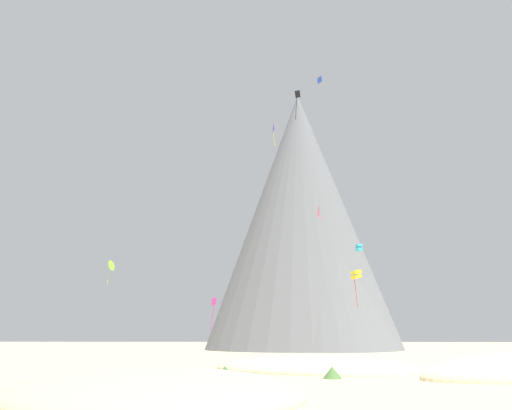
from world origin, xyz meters
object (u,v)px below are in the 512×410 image
object	(u,v)px
kite_black_high	(297,99)
kite_yellow_low	(356,275)
bush_scatter_east	(225,371)
kite_indigo_high	(274,128)
bush_near_right	(332,373)
bush_mid_center	(148,378)
kite_cyan_mid	(359,248)
bush_far_left	(388,365)
kite_lime_low	(111,266)
kite_magenta_low	(213,307)
kite_blue_high	(320,80)
kite_pink_mid	(319,214)
rock_massif	(304,226)

from	to	relation	value
kite_black_high	kite_yellow_low	world-z (taller)	kite_black_high
bush_scatter_east	kite_indigo_high	xyz separation A→B (m)	(4.06, 30.69, 35.41)
bush_near_right	kite_indigo_high	size ratio (longest dim) A/B	0.39
bush_mid_center	bush_scatter_east	bearing A→B (deg)	49.64
kite_indigo_high	kite_cyan_mid	distance (m)	27.46
bush_far_left	kite_lime_low	xyz separation A→B (m)	(-37.51, 23.91, 13.38)
bush_near_right	bush_far_left	bearing A→B (deg)	58.37
bush_scatter_east	kite_cyan_mid	world-z (taller)	kite_cyan_mid
kite_black_high	kite_magenta_low	world-z (taller)	kite_black_high
kite_blue_high	kite_lime_low	bearing A→B (deg)	88.18
kite_magenta_low	bush_mid_center	bearing A→B (deg)	-104.32
bush_near_right	kite_indigo_high	bearing A→B (deg)	98.59
bush_scatter_east	kite_magenta_low	xyz separation A→B (m)	(-3.16, 15.44, 6.26)
bush_scatter_east	kite_lime_low	size ratio (longest dim) A/B	0.36
bush_scatter_east	kite_yellow_low	xyz separation A→B (m)	(16.22, 31.20, 11.74)
kite_pink_mid	bush_mid_center	bearing A→B (deg)	-29.73
bush_scatter_east	kite_blue_high	bearing A→B (deg)	65.18
kite_black_high	kite_magenta_low	size ratio (longest dim) A/B	1.26
kite_magenta_low	kite_pink_mid	world-z (taller)	kite_pink_mid
bush_near_right	kite_blue_high	size ratio (longest dim) A/B	1.67
bush_mid_center	kite_pink_mid	xyz separation A→B (m)	(14.75, 20.03, 17.30)
bush_mid_center	bush_near_right	size ratio (longest dim) A/B	1.29
bush_scatter_east	bush_near_right	bearing A→B (deg)	-14.49
bush_mid_center	kite_blue_high	size ratio (longest dim) A/B	2.14
kite_black_high	kite_cyan_mid	bearing A→B (deg)	-59.19
bush_mid_center	kite_magenta_low	distance (m)	22.56
kite_pink_mid	kite_blue_high	distance (m)	25.27
kite_lime_low	bush_mid_center	bearing A→B (deg)	37.96
bush_far_left	rock_massif	distance (m)	73.50
bush_far_left	bush_scatter_east	bearing A→B (deg)	-151.55
bush_mid_center	bush_far_left	size ratio (longest dim) A/B	1.09
bush_near_right	kite_cyan_mid	world-z (taller)	kite_cyan_mid
bush_far_left	kite_pink_mid	distance (m)	18.95
kite_blue_high	kite_lime_low	distance (m)	43.25
rock_massif	kite_yellow_low	world-z (taller)	rock_massif
bush_far_left	kite_blue_high	xyz separation A→B (m)	(-4.62, 15.51, 40.18)
bush_scatter_east	kite_blue_high	xyz separation A→B (m)	(11.12, 24.04, 40.27)
bush_near_right	kite_black_high	size ratio (longest dim) A/B	0.32
bush_mid_center	kite_magenta_low	xyz separation A→B (m)	(2.02, 21.54, 6.40)
bush_far_left	kite_magenta_low	distance (m)	21.05
bush_near_right	kite_yellow_low	size ratio (longest dim) A/B	0.28
kite_cyan_mid	kite_blue_high	bearing A→B (deg)	-129.11
bush_far_left	bush_near_right	xyz separation A→B (m)	(-6.69, -10.87, -0.02)
kite_indigo_high	kite_magenta_low	bearing A→B (deg)	153.61
bush_mid_center	kite_cyan_mid	size ratio (longest dim) A/B	1.61
kite_yellow_low	kite_pink_mid	world-z (taller)	kite_pink_mid
kite_magenta_low	kite_blue_high	size ratio (longest dim) A/B	4.09
bush_far_left	kite_black_high	bearing A→B (deg)	114.79
kite_blue_high	bush_near_right	bearing A→B (deg)	-171.98
bush_mid_center	bush_scatter_east	world-z (taller)	bush_scatter_east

